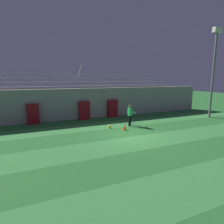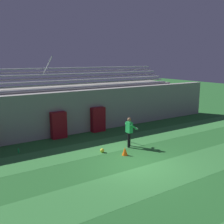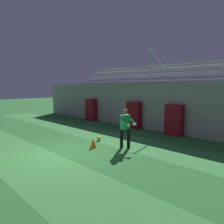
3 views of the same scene
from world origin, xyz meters
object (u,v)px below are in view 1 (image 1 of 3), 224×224
(padding_pillar_far_left, at_px, (33,114))
(soccer_ball, at_px, (109,126))
(water_bottle, at_px, (55,124))
(floodlight_pole, at_px, (214,62))
(padding_pillar_gate_right, at_px, (112,109))
(traffic_cone, at_px, (124,127))
(padding_pillar_gate_left, at_px, (84,110))
(goalkeeper, at_px, (130,114))

(padding_pillar_far_left, height_order, soccer_ball, padding_pillar_far_left)
(water_bottle, bearing_deg, floodlight_pole, -10.12)
(padding_pillar_gate_right, bearing_deg, padding_pillar_far_left, 180.00)
(soccer_ball, bearing_deg, padding_pillar_far_left, 144.90)
(water_bottle, bearing_deg, soccer_ball, -31.70)
(padding_pillar_gate_right, height_order, floodlight_pole, floodlight_pole)
(padding_pillar_gate_right, height_order, traffic_cone, padding_pillar_gate_right)
(padding_pillar_gate_right, xyz_separation_m, soccer_ball, (-1.87, -3.67, -0.71))
(water_bottle, bearing_deg, padding_pillar_gate_left, 26.32)
(soccer_ball, xyz_separation_m, traffic_cone, (0.77, -0.97, 0.10))
(soccer_ball, bearing_deg, goalkeeper, -0.64)
(padding_pillar_gate_right, relative_size, soccer_ball, 7.49)
(padding_pillar_far_left, xyz_separation_m, water_bottle, (1.51, -1.38, -0.70))
(padding_pillar_far_left, bearing_deg, padding_pillar_gate_left, 0.00)
(padding_pillar_gate_left, xyz_separation_m, traffic_cone, (1.69, -4.64, -0.61))
(padding_pillar_far_left, xyz_separation_m, soccer_ball, (5.22, -3.67, -0.71))
(padding_pillar_gate_left, xyz_separation_m, padding_pillar_far_left, (-4.30, 0.00, 0.00))
(goalkeeper, bearing_deg, padding_pillar_far_left, 152.13)
(padding_pillar_far_left, height_order, water_bottle, padding_pillar_far_left)
(padding_pillar_far_left, relative_size, soccer_ball, 7.49)
(padding_pillar_gate_left, height_order, water_bottle, padding_pillar_gate_left)
(goalkeeper, bearing_deg, floodlight_pole, -1.36)
(padding_pillar_gate_left, bearing_deg, goalkeeper, -54.02)
(goalkeeper, bearing_deg, water_bottle, 157.07)
(padding_pillar_far_left, bearing_deg, floodlight_pole, -14.01)
(padding_pillar_gate_right, height_order, water_bottle, padding_pillar_gate_right)
(goalkeeper, height_order, traffic_cone, goalkeeper)
(goalkeeper, distance_m, water_bottle, 5.99)
(padding_pillar_gate_right, relative_size, goalkeeper, 0.99)
(traffic_cone, bearing_deg, padding_pillar_far_left, 142.26)
(soccer_ball, bearing_deg, padding_pillar_gate_right, 62.97)
(floodlight_pole, xyz_separation_m, soccer_ball, (-10.38, 0.22, -5.04))
(padding_pillar_far_left, height_order, floodlight_pole, floodlight_pole)
(padding_pillar_gate_right, distance_m, soccer_ball, 4.18)
(goalkeeper, relative_size, traffic_cone, 3.98)
(goalkeeper, xyz_separation_m, soccer_ball, (-1.75, 0.02, -0.84))
(padding_pillar_gate_left, bearing_deg, water_bottle, -153.68)
(floodlight_pole, xyz_separation_m, traffic_cone, (-9.61, -0.74, -4.94))
(padding_pillar_gate_left, distance_m, soccer_ball, 3.85)
(padding_pillar_gate_left, xyz_separation_m, floodlight_pole, (11.31, -3.89, 4.33))
(floodlight_pole, bearing_deg, traffic_cone, -175.58)
(floodlight_pole, height_order, goalkeeper, floodlight_pole)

